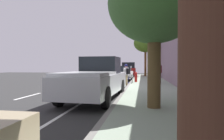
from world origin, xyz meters
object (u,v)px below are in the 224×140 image
Objects in this scene: parked_sedan_white_mid at (124,73)px; pedestrian_on_phone at (159,72)px; street_tree_far_end at (145,43)px; cyclist_with_backpack at (126,72)px; parked_pickup_silver_second at (96,80)px; street_tree_mid_block at (154,5)px; bicycle_at_curb at (124,80)px; parked_suv_red_far at (129,69)px; fire_hydrant at (136,77)px.

pedestrian_on_phone is at bearing -57.62° from parked_sedan_white_mid.
cyclist_with_backpack is at bearing -98.18° from street_tree_far_end.
street_tree_mid_block is at bearing -41.27° from parked_pickup_silver_second.
pedestrian_on_phone is (2.73, -0.11, 0.72)m from bicycle_at_curb.
cyclist_with_backpack is (0.86, 6.35, 0.11)m from parked_pickup_silver_second.
parked_sedan_white_mid is at bearing 99.46° from street_tree_mid_block.
parked_suv_red_far is at bearing 92.32° from bicycle_at_curb.
bicycle_at_curb is (0.47, -11.63, -0.67)m from parked_suv_red_far.
parked_suv_red_far is 20.86m from street_tree_mid_block.
bicycle_at_curb is at bearing 84.68° from parked_pickup_silver_second.
street_tree_mid_block is 10.42m from fire_hydrant.
bicycle_at_curb is 2.82m from pedestrian_on_phone.
bicycle_at_curb is at bearing -99.70° from street_tree_far_end.
cyclist_with_backpack reaches higher than fire_hydrant.
pedestrian_on_phone reaches higher than cyclist_with_backpack.
parked_pickup_silver_second is 3.34× the size of pedestrian_on_phone.
street_tree_far_end is at bearing 84.53° from fire_hydrant.
parked_pickup_silver_second reaches higher than cyclist_with_backpack.
parked_pickup_silver_second is 4.15m from street_tree_mid_block.
bicycle_at_curb is at bearing 101.45° from street_tree_mid_block.
street_tree_mid_block reaches higher than fire_hydrant.
street_tree_mid_block is at bearing -80.54° from parked_sedan_white_mid.
street_tree_mid_block is 19.61m from street_tree_far_end.
parked_suv_red_far is 12.16m from pedestrian_on_phone.
bicycle_at_curb is 1.37m from fire_hydrant.
parked_sedan_white_mid reaches higher than fire_hydrant.
pedestrian_on_phone is (3.20, -11.74, 0.05)m from parked_suv_red_far.
bicycle_at_curb is at bearing 115.75° from cyclist_with_backpack.
fire_hydrant is at bearing 95.27° from street_tree_mid_block.
parked_pickup_silver_second is 7.98m from fire_hydrant.
parked_pickup_silver_second is at bearing -90.59° from parked_sedan_white_mid.
parked_sedan_white_mid is 4.24m from fire_hydrant.
parked_suv_red_far is 5.70× the size of fire_hydrant.
cyclist_with_backpack is (0.69, -12.09, -0.02)m from parked_suv_red_far.
parked_pickup_silver_second is 11.82m from parked_sedan_white_mid.
bicycle_at_curb is 0.85× the size of cyclist_with_backpack.
street_tree_mid_block is at bearing -84.73° from fire_hydrant.
pedestrian_on_phone is at bearing -85.14° from street_tree_far_end.
parked_sedan_white_mid is at bearing 109.41° from fire_hydrant.
parked_sedan_white_mid is at bearing -112.52° from street_tree_far_end.
bicycle_at_curb is 0.26× the size of street_tree_far_end.
parked_pickup_silver_second is at bearing 138.73° from street_tree_mid_block.
street_tree_far_end is (2.29, -1.02, 3.46)m from parked_suv_red_far.
street_tree_mid_block is (2.33, -13.97, 2.72)m from parked_sedan_white_mid.
fire_hydrant is (-0.92, -9.61, -3.89)m from street_tree_far_end.
fire_hydrant is (1.37, -10.62, -0.44)m from parked_suv_red_far.
street_tree_mid_block is 0.83× the size of street_tree_far_end.
street_tree_mid_block is at bearing -79.39° from cyclist_with_backpack.
street_tree_far_end is (2.33, 5.61, 3.73)m from parked_sedan_white_mid.
street_tree_mid_block reaches higher than parked_sedan_white_mid.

